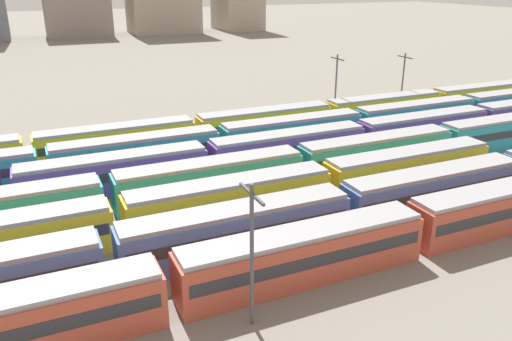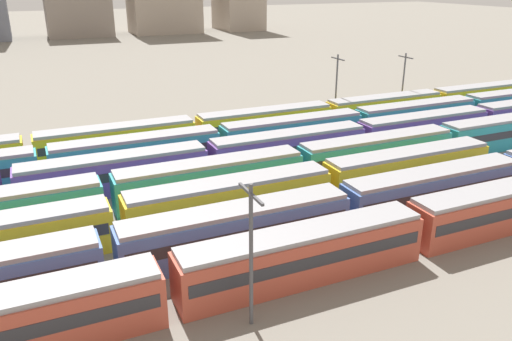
{
  "view_description": "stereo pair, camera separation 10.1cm",
  "coord_description": "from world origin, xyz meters",
  "px_view_note": "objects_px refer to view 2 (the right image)",
  "views": [
    {
      "loc": [
        4.27,
        -26.5,
        19.78
      ],
      "look_at": [
        23.13,
        15.6,
        2.04
      ],
      "focal_mm": 35.72,
      "sensor_mm": 36.0,
      "label": 1
    },
    {
      "loc": [
        4.36,
        -26.54,
        19.78
      ],
      "look_at": [
        23.13,
        15.6,
        2.04
      ],
      "focal_mm": 35.72,
      "sensor_mm": 36.0,
      "label": 2
    }
  ],
  "objects_px": {
    "train_track_1": "(343,208)",
    "train_track_2": "(230,200)",
    "train_track_6": "(328,115)",
    "catenary_pole_3": "(403,80)",
    "catenary_pole_0": "(251,249)",
    "train_track_4": "(360,138)",
    "catenary_pole_1": "(336,85)",
    "train_track_5": "(357,124)",
    "train_track_3": "(444,142)"
  },
  "relations": [
    {
      "from": "train_track_5",
      "to": "catenary_pole_3",
      "type": "xyz_separation_m",
      "value": [
        13.82,
        8.4,
        3.12
      ]
    },
    {
      "from": "train_track_1",
      "to": "train_track_2",
      "type": "xyz_separation_m",
      "value": [
        -7.98,
        5.2,
        -0.0
      ]
    },
    {
      "from": "train_track_6",
      "to": "train_track_4",
      "type": "bearing_deg",
      "value": -100.82
    },
    {
      "from": "train_track_6",
      "to": "catenary_pole_3",
      "type": "xyz_separation_m",
      "value": [
        15.04,
        3.2,
        3.12
      ]
    },
    {
      "from": "train_track_3",
      "to": "catenary_pole_1",
      "type": "bearing_deg",
      "value": 99.17
    },
    {
      "from": "train_track_1",
      "to": "train_track_4",
      "type": "xyz_separation_m",
      "value": [
        12.48,
        15.6,
        0.0
      ]
    },
    {
      "from": "train_track_4",
      "to": "train_track_6",
      "type": "relative_size",
      "value": 1.0
    },
    {
      "from": "train_track_2",
      "to": "catenary_pole_0",
      "type": "xyz_separation_m",
      "value": [
        -3.91,
        -13.49,
        3.22
      ]
    },
    {
      "from": "train_track_1",
      "to": "train_track_5",
      "type": "bearing_deg",
      "value": 52.98
    },
    {
      "from": "train_track_3",
      "to": "train_track_4",
      "type": "bearing_deg",
      "value": 146.83
    },
    {
      "from": "train_track_6",
      "to": "catenary_pole_0",
      "type": "distance_m",
      "value": 43.37
    },
    {
      "from": "catenary_pole_3",
      "to": "train_track_4",
      "type": "bearing_deg",
      "value": -141.38
    },
    {
      "from": "train_track_1",
      "to": "train_track_2",
      "type": "height_order",
      "value": "same"
    },
    {
      "from": "train_track_1",
      "to": "train_track_3",
      "type": "height_order",
      "value": "same"
    },
    {
      "from": "train_track_1",
      "to": "train_track_2",
      "type": "relative_size",
      "value": 1.34
    },
    {
      "from": "train_track_4",
      "to": "train_track_1",
      "type": "bearing_deg",
      "value": -128.66
    },
    {
      "from": "train_track_2",
      "to": "catenary_pole_1",
      "type": "relative_size",
      "value": 5.85
    },
    {
      "from": "train_track_2",
      "to": "train_track_4",
      "type": "xyz_separation_m",
      "value": [
        20.46,
        10.4,
        0.0
      ]
    },
    {
      "from": "train_track_4",
      "to": "train_track_6",
      "type": "bearing_deg",
      "value": 79.18
    },
    {
      "from": "catenary_pole_0",
      "to": "catenary_pole_3",
      "type": "bearing_deg",
      "value": 42.17
    },
    {
      "from": "train_track_5",
      "to": "catenary_pole_3",
      "type": "distance_m",
      "value": 16.48
    },
    {
      "from": "train_track_1",
      "to": "catenary_pole_1",
      "type": "distance_m",
      "value": 33.95
    },
    {
      "from": "train_track_6",
      "to": "catenary_pole_3",
      "type": "height_order",
      "value": "catenary_pole_3"
    },
    {
      "from": "catenary_pole_1",
      "to": "train_track_4",
      "type": "bearing_deg",
      "value": -110.43
    },
    {
      "from": "train_track_4",
      "to": "train_track_5",
      "type": "height_order",
      "value": "same"
    },
    {
      "from": "catenary_pole_0",
      "to": "catenary_pole_1",
      "type": "xyz_separation_m",
      "value": [
        29.33,
        37.22,
        0.18
      ]
    },
    {
      "from": "train_track_3",
      "to": "train_track_5",
      "type": "height_order",
      "value": "same"
    },
    {
      "from": "train_track_1",
      "to": "train_track_4",
      "type": "relative_size",
      "value": 0.66
    },
    {
      "from": "catenary_pole_0",
      "to": "catenary_pole_1",
      "type": "relative_size",
      "value": 0.96
    },
    {
      "from": "train_track_5",
      "to": "catenary_pole_3",
      "type": "relative_size",
      "value": 12.52
    },
    {
      "from": "train_track_1",
      "to": "train_track_4",
      "type": "distance_m",
      "value": 19.98
    },
    {
      "from": "train_track_1",
      "to": "train_track_6",
      "type": "bearing_deg",
      "value": 60.91
    },
    {
      "from": "train_track_1",
      "to": "train_track_5",
      "type": "height_order",
      "value": "same"
    },
    {
      "from": "catenary_pole_1",
      "to": "catenary_pole_0",
      "type": "bearing_deg",
      "value": -128.24
    },
    {
      "from": "catenary_pole_3",
      "to": "train_track_3",
      "type": "bearing_deg",
      "value": -115.75
    },
    {
      "from": "train_track_5",
      "to": "train_track_6",
      "type": "bearing_deg",
      "value": 103.16
    },
    {
      "from": "train_track_4",
      "to": "catenary_pole_1",
      "type": "distance_m",
      "value": 14.63
    },
    {
      "from": "train_track_4",
      "to": "catenary_pole_1",
      "type": "height_order",
      "value": "catenary_pole_1"
    },
    {
      "from": "train_track_2",
      "to": "train_track_1",
      "type": "bearing_deg",
      "value": -33.09
    },
    {
      "from": "train_track_3",
      "to": "train_track_1",
      "type": "bearing_deg",
      "value": -153.03
    },
    {
      "from": "train_track_1",
      "to": "catenary_pole_1",
      "type": "relative_size",
      "value": 7.83
    },
    {
      "from": "train_track_2",
      "to": "train_track_5",
      "type": "xyz_separation_m",
      "value": [
        23.66,
        15.6,
        0.0
      ]
    },
    {
      "from": "train_track_6",
      "to": "catenary_pole_0",
      "type": "relative_size",
      "value": 12.26
    },
    {
      "from": "train_track_6",
      "to": "train_track_3",
      "type": "bearing_deg",
      "value": -69.06
    },
    {
      "from": "catenary_pole_3",
      "to": "train_track_1",
      "type": "bearing_deg",
      "value": -135.3
    },
    {
      "from": "train_track_1",
      "to": "train_track_6",
      "type": "relative_size",
      "value": 0.66
    },
    {
      "from": "train_track_2",
      "to": "train_track_5",
      "type": "height_order",
      "value": "same"
    },
    {
      "from": "train_track_6",
      "to": "catenary_pole_3",
      "type": "relative_size",
      "value": 12.52
    },
    {
      "from": "train_track_1",
      "to": "train_track_5",
      "type": "relative_size",
      "value": 0.66
    },
    {
      "from": "train_track_3",
      "to": "catenary_pole_1",
      "type": "relative_size",
      "value": 11.8
    }
  ]
}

